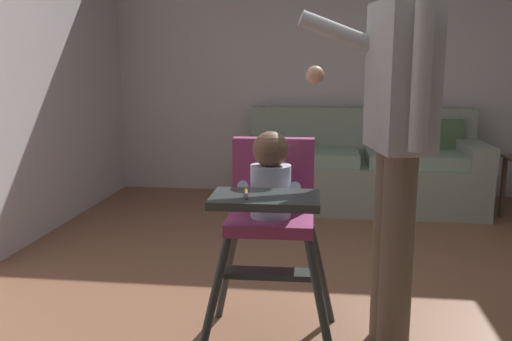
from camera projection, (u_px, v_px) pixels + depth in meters
wall_far at (324, 58)px, 5.22m from camera, size 4.83×0.06×2.62m
couch at (362, 169)px, 4.85m from camera, size 2.04×0.86×0.86m
high_chair at (271, 201)px, 2.31m from camera, size 0.62×0.74×0.97m
adult_standing at (397, 134)px, 2.28m from camera, size 0.57×0.50×1.68m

